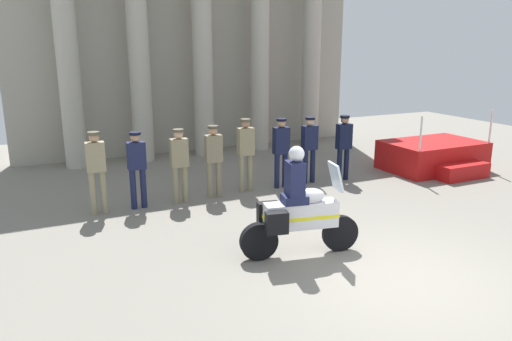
{
  "coord_description": "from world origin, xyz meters",
  "views": [
    {
      "loc": [
        -5.04,
        -5.3,
        3.54
      ],
      "look_at": [
        -0.92,
        3.31,
        1.05
      ],
      "focal_mm": 34.98,
      "sensor_mm": 36.0,
      "label": 1
    }
  ],
  "objects_px": {
    "motorcycle_with_rider": "(297,211)",
    "officer_in_row_1": "(137,164)",
    "officer_in_row_5": "(281,147)",
    "officer_in_row_6": "(309,144)",
    "officer_in_row_3": "(214,156)",
    "officer_in_row_0": "(96,166)",
    "reviewing_stand": "(434,156)",
    "officer_in_row_2": "(179,160)",
    "officer_in_row_7": "(344,142)",
    "officer_in_row_4": "(246,149)"
  },
  "relations": [
    {
      "from": "officer_in_row_7",
      "to": "motorcycle_with_rider",
      "type": "relative_size",
      "value": 0.82
    },
    {
      "from": "officer_in_row_2",
      "to": "officer_in_row_7",
      "type": "xyz_separation_m",
      "value": [
        4.39,
        0.0,
        0.01
      ]
    },
    {
      "from": "reviewing_stand",
      "to": "officer_in_row_7",
      "type": "relative_size",
      "value": 1.58
    },
    {
      "from": "officer_in_row_5",
      "to": "motorcycle_with_rider",
      "type": "distance_m",
      "value": 4.07
    },
    {
      "from": "officer_in_row_7",
      "to": "motorcycle_with_rider",
      "type": "xyz_separation_m",
      "value": [
        -3.48,
        -3.6,
        -0.2
      ]
    },
    {
      "from": "motorcycle_with_rider",
      "to": "officer_in_row_0",
      "type": "bearing_deg",
      "value": 137.6
    },
    {
      "from": "officer_in_row_1",
      "to": "officer_in_row_6",
      "type": "relative_size",
      "value": 0.99
    },
    {
      "from": "officer_in_row_5",
      "to": "officer_in_row_6",
      "type": "bearing_deg",
      "value": -172.83
    },
    {
      "from": "officer_in_row_0",
      "to": "officer_in_row_7",
      "type": "relative_size",
      "value": 1.03
    },
    {
      "from": "officer_in_row_3",
      "to": "motorcycle_with_rider",
      "type": "height_order",
      "value": "motorcycle_with_rider"
    },
    {
      "from": "motorcycle_with_rider",
      "to": "officer_in_row_1",
      "type": "bearing_deg",
      "value": 128.09
    },
    {
      "from": "officer_in_row_1",
      "to": "officer_in_row_6",
      "type": "distance_m",
      "value": 4.38
    },
    {
      "from": "officer_in_row_3",
      "to": "officer_in_row_6",
      "type": "relative_size",
      "value": 1.0
    },
    {
      "from": "reviewing_stand",
      "to": "officer_in_row_2",
      "type": "relative_size",
      "value": 1.6
    },
    {
      "from": "officer_in_row_1",
      "to": "officer_in_row_2",
      "type": "relative_size",
      "value": 1.0
    },
    {
      "from": "officer_in_row_2",
      "to": "officer_in_row_4",
      "type": "distance_m",
      "value": 1.7
    },
    {
      "from": "officer_in_row_0",
      "to": "officer_in_row_3",
      "type": "height_order",
      "value": "officer_in_row_0"
    },
    {
      "from": "officer_in_row_7",
      "to": "motorcycle_with_rider",
      "type": "distance_m",
      "value": 5.01
    },
    {
      "from": "officer_in_row_2",
      "to": "officer_in_row_3",
      "type": "relative_size",
      "value": 0.99
    },
    {
      "from": "officer_in_row_3",
      "to": "officer_in_row_6",
      "type": "xyz_separation_m",
      "value": [
        2.63,
        0.12,
        0.01
      ]
    },
    {
      "from": "officer_in_row_5",
      "to": "reviewing_stand",
      "type": "bearing_deg",
      "value": 178.6
    },
    {
      "from": "officer_in_row_0",
      "to": "officer_in_row_3",
      "type": "xyz_separation_m",
      "value": [
        2.59,
        0.01,
        -0.04
      ]
    },
    {
      "from": "officer_in_row_3",
      "to": "officer_in_row_1",
      "type": "bearing_deg",
      "value": 3.09
    },
    {
      "from": "officer_in_row_4",
      "to": "motorcycle_with_rider",
      "type": "xyz_separation_m",
      "value": [
        -0.78,
        -3.77,
        -0.25
      ]
    },
    {
      "from": "officer_in_row_4",
      "to": "officer_in_row_7",
      "type": "bearing_deg",
      "value": 178.94
    },
    {
      "from": "reviewing_stand",
      "to": "motorcycle_with_rider",
      "type": "relative_size",
      "value": 1.29
    },
    {
      "from": "officer_in_row_1",
      "to": "officer_in_row_4",
      "type": "height_order",
      "value": "officer_in_row_4"
    },
    {
      "from": "officer_in_row_1",
      "to": "officer_in_row_3",
      "type": "relative_size",
      "value": 1.0
    },
    {
      "from": "officer_in_row_1",
      "to": "officer_in_row_6",
      "type": "xyz_separation_m",
      "value": [
        4.38,
        0.13,
        0.01
      ]
    },
    {
      "from": "officer_in_row_1",
      "to": "officer_in_row_7",
      "type": "height_order",
      "value": "officer_in_row_7"
    },
    {
      "from": "officer_in_row_0",
      "to": "officer_in_row_6",
      "type": "distance_m",
      "value": 5.22
    },
    {
      "from": "officer_in_row_2",
      "to": "officer_in_row_0",
      "type": "bearing_deg",
      "value": 1.59
    },
    {
      "from": "officer_in_row_1",
      "to": "officer_in_row_6",
      "type": "bearing_deg",
      "value": -175.67
    },
    {
      "from": "reviewing_stand",
      "to": "officer_in_row_6",
      "type": "distance_m",
      "value": 3.94
    },
    {
      "from": "officer_in_row_4",
      "to": "motorcycle_with_rider",
      "type": "distance_m",
      "value": 3.86
    },
    {
      "from": "reviewing_stand",
      "to": "officer_in_row_4",
      "type": "bearing_deg",
      "value": 175.79
    },
    {
      "from": "reviewing_stand",
      "to": "officer_in_row_2",
      "type": "xyz_separation_m",
      "value": [
        -7.32,
        0.24,
        0.6
      ]
    },
    {
      "from": "officer_in_row_5",
      "to": "officer_in_row_6",
      "type": "distance_m",
      "value": 0.85
    },
    {
      "from": "officer_in_row_5",
      "to": "officer_in_row_6",
      "type": "xyz_separation_m",
      "value": [
        0.85,
        0.07,
        -0.02
      ]
    },
    {
      "from": "officer_in_row_0",
      "to": "reviewing_stand",
      "type": "bearing_deg",
      "value": -179.07
    },
    {
      "from": "officer_in_row_0",
      "to": "officer_in_row_6",
      "type": "relative_size",
      "value": 1.03
    },
    {
      "from": "officer_in_row_2",
      "to": "motorcycle_with_rider",
      "type": "height_order",
      "value": "motorcycle_with_rider"
    },
    {
      "from": "officer_in_row_4",
      "to": "officer_in_row_2",
      "type": "bearing_deg",
      "value": 8.61
    },
    {
      "from": "officer_in_row_5",
      "to": "officer_in_row_6",
      "type": "height_order",
      "value": "officer_in_row_5"
    },
    {
      "from": "motorcycle_with_rider",
      "to": "officer_in_row_7",
      "type": "bearing_deg",
      "value": 57.2
    },
    {
      "from": "officer_in_row_2",
      "to": "officer_in_row_4",
      "type": "height_order",
      "value": "officer_in_row_4"
    },
    {
      "from": "officer_in_row_2",
      "to": "officer_in_row_6",
      "type": "xyz_separation_m",
      "value": [
        3.45,
        0.16,
        0.01
      ]
    },
    {
      "from": "officer_in_row_0",
      "to": "officer_in_row_2",
      "type": "distance_m",
      "value": 1.77
    },
    {
      "from": "officer_in_row_2",
      "to": "officer_in_row_5",
      "type": "relative_size",
      "value": 0.97
    },
    {
      "from": "officer_in_row_4",
      "to": "officer_in_row_7",
      "type": "distance_m",
      "value": 2.7
    }
  ]
}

